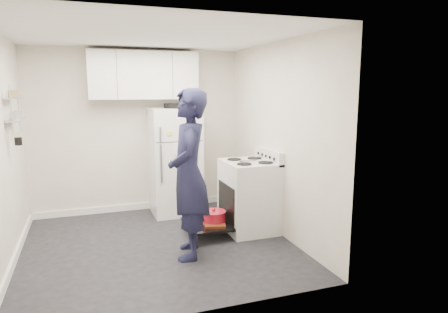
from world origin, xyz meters
name	(u,v)px	position (x,y,z in m)	size (l,w,h in m)	color
room	(153,148)	(-0.03, 0.03, 1.21)	(3.21, 3.21, 2.51)	black
electric_range	(248,196)	(1.26, 0.15, 0.47)	(0.66, 0.76, 1.10)	silver
open_oven_door	(210,220)	(0.72, 0.14, 0.20)	(0.55, 0.70, 0.24)	black
refrigerator	(175,161)	(0.50, 1.25, 0.82)	(0.72, 0.74, 1.69)	white
upper_cabinets	(144,75)	(0.10, 1.43, 2.10)	(1.60, 0.33, 0.70)	silver
wall_shelf_rack	(15,109)	(-1.52, 0.49, 1.68)	(0.14, 0.60, 0.61)	#B2B2B7
person	(189,174)	(0.30, -0.40, 0.96)	(0.70, 0.46, 1.92)	#161732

